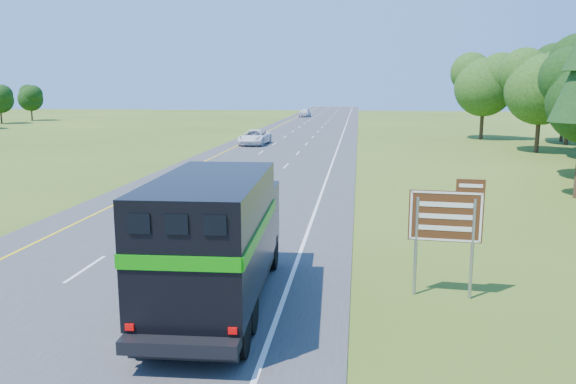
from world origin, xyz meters
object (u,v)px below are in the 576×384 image
(horse_truck, at_px, (217,237))
(far_car, at_px, (305,113))
(exit_sign, at_px, (447,221))
(white_suv, at_px, (255,137))

(horse_truck, relative_size, far_car, 1.72)
(horse_truck, relative_size, exit_sign, 2.44)
(horse_truck, height_order, exit_sign, horse_truck)
(exit_sign, bearing_deg, horse_truck, -160.68)
(horse_truck, height_order, far_car, horse_truck)
(far_car, height_order, exit_sign, exit_sign)
(white_suv, height_order, exit_sign, exit_sign)
(horse_truck, xyz_separation_m, white_suv, (-7.49, 46.31, -1.28))
(far_car, xyz_separation_m, exit_sign, (14.25, -104.40, 1.46))
(horse_truck, xyz_separation_m, exit_sign, (6.66, 1.71, 0.25))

